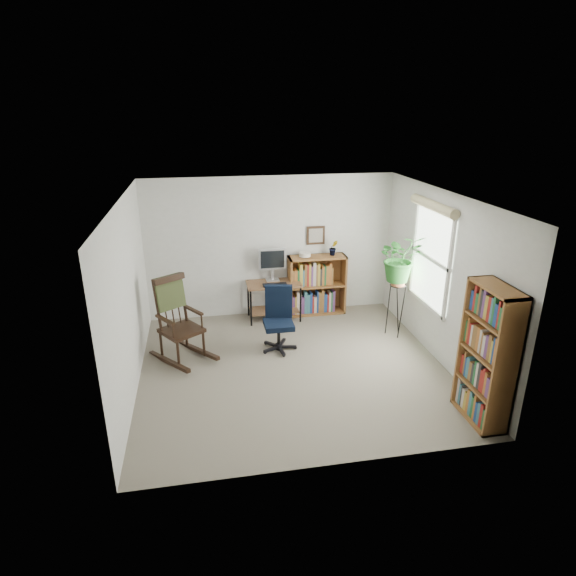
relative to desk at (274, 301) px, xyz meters
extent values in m
cube|color=gray|center=(0.00, -1.70, -0.33)|extent=(4.20, 4.00, 0.00)
cube|color=white|center=(0.00, -1.70, 2.07)|extent=(4.20, 4.00, 0.00)
cube|color=silver|center=(0.00, 0.30, 0.87)|extent=(4.20, 0.00, 2.40)
cube|color=silver|center=(0.00, -3.70, 0.87)|extent=(4.20, 0.00, 2.40)
cube|color=silver|center=(-2.10, -1.70, 0.87)|extent=(0.00, 4.00, 2.40)
cube|color=silver|center=(2.10, -1.70, 0.87)|extent=(0.00, 4.00, 2.40)
cube|color=black|center=(0.00, -0.12, 0.34)|extent=(0.40, 0.15, 0.02)
imported|color=#215E21|center=(1.80, -0.95, 1.32)|extent=(1.69, 1.88, 1.46)
imported|color=#215E21|center=(1.06, 0.13, 0.77)|extent=(0.13, 0.24, 0.11)
camera|label=1|loc=(-1.15, -7.52, 3.12)|focal=30.00mm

